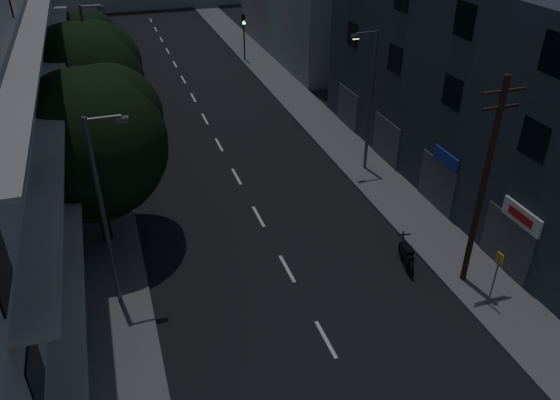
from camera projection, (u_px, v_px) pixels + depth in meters
ground at (217, 142)px, 35.62m from camera, size 160.00×160.00×0.00m
sidewalk_left at (98, 157)px, 33.56m from camera, size 3.00×90.00×0.15m
sidewalk_right at (324, 126)px, 37.61m from camera, size 3.00×90.00×0.15m
lane_markings at (199, 108)px, 40.70m from camera, size 0.15×60.50×0.01m
building_right at (496, 98)px, 27.08m from camera, size 6.19×28.00×11.00m
tree_near at (90, 139)px, 23.37m from camera, size 6.69×6.69×8.25m
tree_mid at (82, 82)px, 29.45m from camera, size 6.82×6.82×8.40m
tree_far at (82, 48)px, 38.35m from camera, size 5.55×5.55×6.86m
traffic_signal_far_right at (244, 28)px, 48.89m from camera, size 0.28×0.37×4.10m
traffic_signal_far_left at (98, 39)px, 45.66m from camera, size 0.28×0.37×4.10m
street_lamp_left_near at (105, 207)px, 20.00m from camera, size 1.51×0.25×8.00m
street_lamp_right at (369, 96)px, 29.90m from camera, size 1.51×0.25×8.00m
street_lamp_left_far at (92, 62)px, 35.14m from camera, size 1.51×0.25×8.00m
utility_pole at (484, 183)px, 21.02m from camera, size 1.80×0.24×9.00m
bus_stop_sign at (497, 270)px, 21.17m from camera, size 0.06×0.35×2.52m
motorcycle at (406, 256)px, 24.19m from camera, size 0.78×2.10×1.37m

